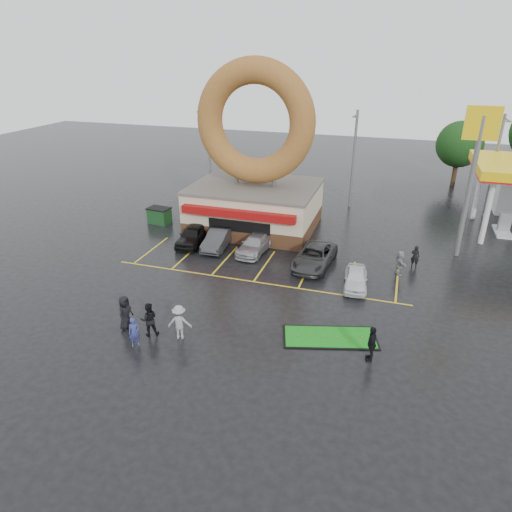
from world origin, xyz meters
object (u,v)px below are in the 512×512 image
(streetlight_mid, at_px, (353,157))
(putting_green, at_px, (330,337))
(person_cameraman, at_px, (372,343))
(streetlight_left, at_px, (209,150))
(dumpster, at_px, (159,216))
(donut_shop, at_px, (255,176))
(shell_sign, at_px, (476,156))
(car_black, at_px, (193,235))
(person_blue, at_px, (134,332))
(car_white, at_px, (356,278))
(car_silver, at_px, (255,244))
(car_dgrey, at_px, (218,239))
(car_grey, at_px, (314,256))
(streetlight_right, at_px, (495,164))

(streetlight_mid, height_order, putting_green, streetlight_mid)
(person_cameraman, relative_size, putting_green, 0.35)
(streetlight_left, height_order, dumpster, streetlight_left)
(donut_shop, xyz_separation_m, shell_sign, (16.00, -0.97, 2.91))
(shell_sign, distance_m, streetlight_left, 24.46)
(car_black, xyz_separation_m, person_blue, (2.88, -13.16, 0.08))
(donut_shop, height_order, car_white, donut_shop)
(dumpster, bearing_deg, car_silver, -12.27)
(streetlight_mid, bearing_deg, dumpster, -147.99)
(dumpster, bearing_deg, person_cameraman, -29.37)
(car_dgrey, height_order, person_blue, person_blue)
(streetlight_left, height_order, car_white, streetlight_left)
(shell_sign, distance_m, car_dgrey, 18.99)
(car_dgrey, relative_size, car_white, 1.20)
(streetlight_left, relative_size, person_blue, 5.53)
(car_black, distance_m, car_silver, 5.11)
(car_black, height_order, person_cameraman, person_cameraman)
(car_silver, bearing_deg, car_white, -17.61)
(car_grey, relative_size, person_blue, 3.14)
(donut_shop, height_order, car_silver, donut_shop)
(streetlight_left, distance_m, person_blue, 26.18)
(dumpster, height_order, putting_green, dumpster)
(car_dgrey, bearing_deg, streetlight_right, 32.20)
(car_black, xyz_separation_m, person_cameraman, (14.49, -10.62, 0.20))
(streetlight_right, bearing_deg, person_blue, -125.91)
(car_dgrey, height_order, car_grey, car_grey)
(car_dgrey, distance_m, car_white, 11.24)
(person_cameraman, xyz_separation_m, dumpster, (-19.25, 14.01, -0.28))
(streetlight_right, bearing_deg, streetlight_mid, -175.24)
(streetlight_left, relative_size, car_black, 2.10)
(putting_green, bearing_deg, donut_shop, 121.53)
(putting_green, bearing_deg, person_cameraman, -28.97)
(streetlight_right, relative_size, dumpster, 5.00)
(car_dgrey, height_order, dumpster, car_dgrey)
(car_grey, xyz_separation_m, dumpster, (-14.54, 4.37, -0.06))
(streetlight_mid, relative_size, car_white, 2.52)
(donut_shop, distance_m, dumpster, 9.22)
(car_white, bearing_deg, streetlight_mid, 93.01)
(streetlight_mid, relative_size, car_silver, 2.06)
(person_cameraman, distance_m, putting_green, 2.64)
(shell_sign, height_order, putting_green, shell_sign)
(car_grey, bearing_deg, car_silver, 172.75)
(car_dgrey, relative_size, car_silver, 0.98)
(person_blue, xyz_separation_m, putting_green, (9.43, 3.74, -0.77))
(car_black, relative_size, car_grey, 0.84)
(car_dgrey, relative_size, person_cameraman, 2.29)
(donut_shop, height_order, streetlight_right, donut_shop)
(car_grey, distance_m, putting_green, 8.83)
(shell_sign, bearing_deg, streetlight_left, 161.01)
(car_white, bearing_deg, person_blue, -140.93)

